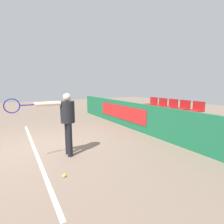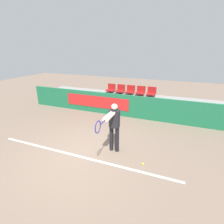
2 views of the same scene
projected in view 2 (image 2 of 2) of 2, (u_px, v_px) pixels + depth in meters
name	position (u px, v px, depth m)	size (l,w,h in m)	color
ground_plane	(83.00, 153.00, 5.62)	(30.00, 30.00, 0.00)	#7A6656
court_baseline	(79.00, 156.00, 5.46)	(6.17, 0.08, 0.01)	white
barrier_wall	(120.00, 105.00, 8.60)	(10.41, 0.14, 1.09)	#19603D
bleacher_tier_front	(124.00, 109.00, 9.23)	(10.01, 1.01, 0.35)	gray
bleacher_tier_middle	(129.00, 100.00, 10.04)	(10.01, 1.01, 0.71)	gray
stadium_chair_0	(104.00, 99.00, 9.62)	(0.48, 0.46, 0.49)	#333333
stadium_chair_1	(114.00, 100.00, 9.41)	(0.48, 0.46, 0.49)	#333333
stadium_chair_2	(125.00, 101.00, 9.20)	(0.48, 0.46, 0.49)	#333333
stadium_chair_3	(136.00, 102.00, 8.99)	(0.48, 0.46, 0.49)	#333333
stadium_chair_4	(147.00, 104.00, 8.78)	(0.48, 0.46, 0.49)	#333333
stadium_chair_5	(111.00, 89.00, 10.38)	(0.48, 0.46, 0.49)	#333333
stadium_chair_6	(120.00, 90.00, 10.17)	(0.48, 0.46, 0.49)	#333333
stadium_chair_7	(130.00, 91.00, 9.96)	(0.48, 0.46, 0.49)	#333333
stadium_chair_8	(141.00, 91.00, 9.75)	(0.48, 0.46, 0.49)	#333333
stadium_chair_9	(151.00, 92.00, 9.54)	(0.48, 0.46, 0.49)	#333333
tennis_player	(114.00, 123.00, 5.39)	(0.35, 1.55, 1.61)	black
tennis_ball	(143.00, 164.00, 5.06)	(0.07, 0.07, 0.07)	#CCDB33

